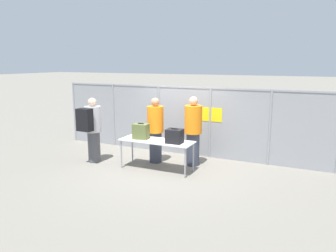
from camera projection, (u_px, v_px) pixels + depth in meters
ground_plane at (161, 168)px, 8.65m from camera, size 120.00×120.00×0.00m
fence_section at (184, 119)px, 9.77m from camera, size 8.40×0.07×2.05m
inspection_table at (157, 143)px, 8.41m from camera, size 1.93×0.68×0.78m
suitcase_olive at (141, 131)px, 8.52m from camera, size 0.42×0.32×0.42m
suitcase_black at (175, 136)px, 8.08m from camera, size 0.40×0.32×0.37m
traveler_hooded at (92, 127)px, 8.97m from camera, size 0.45×0.69×1.80m
security_worker_near at (155, 129)px, 8.99m from camera, size 0.45×0.45×1.81m
security_worker_far at (193, 130)px, 8.72m from camera, size 0.46×0.46×1.87m
utility_trailer at (269, 134)px, 10.75m from camera, size 3.42×2.33×0.71m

